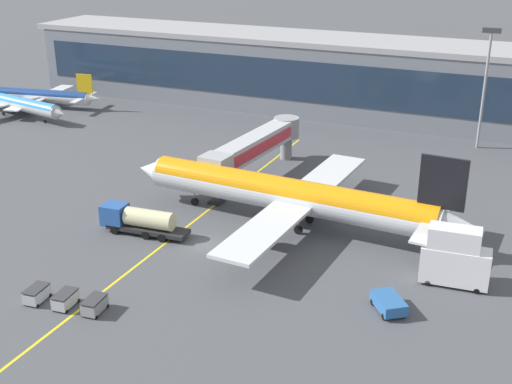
% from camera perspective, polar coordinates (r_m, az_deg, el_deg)
% --- Properties ---
extents(ground_plane, '(700.00, 700.00, 0.00)m').
position_cam_1_polar(ground_plane, '(76.82, -4.44, -4.54)').
color(ground_plane, '#47494F').
extents(apron_lead_in_line, '(0.40, 80.00, 0.01)m').
position_cam_1_polar(apron_lead_in_line, '(80.33, -6.48, -3.38)').
color(apron_lead_in_line, yellow).
rests_on(apron_lead_in_line, ground_plane).
extents(terminal_building, '(162.73, 16.59, 14.33)m').
position_cam_1_polar(terminal_building, '(126.89, 14.10, 9.02)').
color(terminal_building, slate).
rests_on(terminal_building, ground_plane).
extents(main_airliner, '(44.32, 35.19, 11.56)m').
position_cam_1_polar(main_airliner, '(80.01, 2.94, -0.27)').
color(main_airliner, silver).
rests_on(main_airliner, ground_plane).
extents(jet_bridge, '(5.61, 24.02, 6.65)m').
position_cam_1_polar(jet_bridge, '(95.10, 0.04, 4.07)').
color(jet_bridge, '#B2B7BC').
rests_on(jet_bridge, ground_plane).
extents(fuel_tanker, '(10.96, 3.32, 3.25)m').
position_cam_1_polar(fuel_tanker, '(79.88, -10.00, -2.36)').
color(fuel_tanker, '#232326').
rests_on(fuel_tanker, ground_plane).
extents(catering_lift, '(6.98, 3.05, 6.30)m').
position_cam_1_polar(catering_lift, '(70.12, 16.65, -5.39)').
color(catering_lift, white).
rests_on(catering_lift, ground_plane).
extents(pushback_tug, '(4.15, 4.41, 1.40)m').
position_cam_1_polar(pushback_tug, '(65.11, 11.32, -9.32)').
color(pushback_tug, '#285B9E').
rests_on(pushback_tug, ground_plane).
extents(baggage_cart_0, '(1.86, 2.80, 1.48)m').
position_cam_1_polar(baggage_cart_0, '(68.86, -18.26, -8.29)').
color(baggage_cart_0, '#B2B7BC').
rests_on(baggage_cart_0, ground_plane).
extents(baggage_cart_1, '(1.86, 2.80, 1.48)m').
position_cam_1_polar(baggage_cart_1, '(67.15, -16.02, -8.82)').
color(baggage_cart_1, '#B2B7BC').
rests_on(baggage_cart_1, ground_plane).
extents(baggage_cart_2, '(1.86, 2.80, 1.48)m').
position_cam_1_polar(baggage_cart_2, '(65.55, -13.66, -9.37)').
color(baggage_cart_2, gray).
rests_on(baggage_cart_2, ground_plane).
extents(commuter_jet_far, '(27.17, 21.66, 7.22)m').
position_cam_1_polar(commuter_jet_far, '(141.33, -18.19, 7.84)').
color(commuter_jet_far, white).
rests_on(commuter_jet_far, ground_plane).
extents(commuter_jet_near, '(30.32, 24.32, 7.49)m').
position_cam_1_polar(commuter_jet_near, '(136.67, -20.22, 7.25)').
color(commuter_jet_near, '#B2B7BC').
rests_on(commuter_jet_near, ground_plane).
extents(apron_light_mast_0, '(2.80, 0.50, 19.37)m').
position_cam_1_polar(apron_light_mast_0, '(112.87, 19.07, 9.22)').
color(apron_light_mast_0, gray).
rests_on(apron_light_mast_0, ground_plane).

